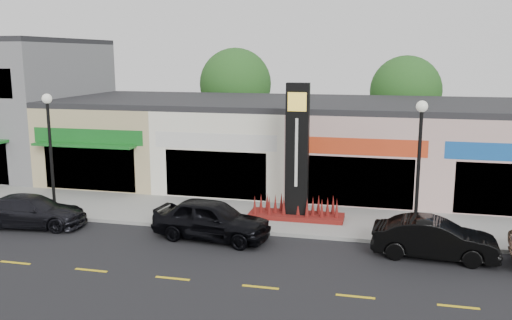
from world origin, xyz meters
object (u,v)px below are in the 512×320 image
(pylon_sign, at_px, (297,172))
(lamp_east_near, at_px, (419,156))
(car_dark_sedan, at_px, (32,211))
(car_black_conv, at_px, (434,239))
(car_black_sedan, at_px, (212,219))
(lamp_west_near, at_px, (50,141))

(pylon_sign, bearing_deg, lamp_east_near, -18.75)
(car_dark_sedan, relative_size, car_black_conv, 1.06)
(car_dark_sedan, relative_size, car_black_sedan, 0.98)
(car_black_sedan, bearing_deg, pylon_sign, -36.69)
(car_dark_sedan, height_order, car_black_conv, car_black_conv)
(lamp_east_near, relative_size, car_black_sedan, 1.14)
(lamp_west_near, height_order, car_black_sedan, lamp_west_near)
(lamp_west_near, xyz_separation_m, pylon_sign, (11.00, 1.70, -1.20))
(lamp_east_near, distance_m, car_dark_sedan, 16.34)
(lamp_west_near, distance_m, lamp_east_near, 16.00)
(lamp_west_near, xyz_separation_m, car_dark_sedan, (-0.02, -1.65, -2.79))
(lamp_west_near, relative_size, lamp_east_near, 1.00)
(pylon_sign, bearing_deg, lamp_west_near, -171.23)
(lamp_east_near, relative_size, car_dark_sedan, 1.16)
(pylon_sign, height_order, car_black_conv, pylon_sign)
(lamp_east_near, xyz_separation_m, car_dark_sedan, (-16.02, -1.65, -2.79))
(car_dark_sedan, distance_m, car_black_sedan, 8.07)
(car_dark_sedan, bearing_deg, car_black_conv, -96.94)
(car_dark_sedan, bearing_deg, car_black_sedan, -95.61)
(car_black_conv, bearing_deg, lamp_east_near, 25.12)
(lamp_west_near, distance_m, car_black_conv, 16.89)
(pylon_sign, xyz_separation_m, car_black_conv, (5.60, -3.22, -1.54))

